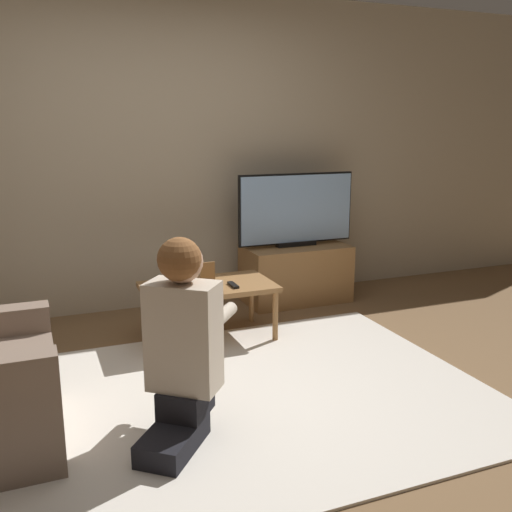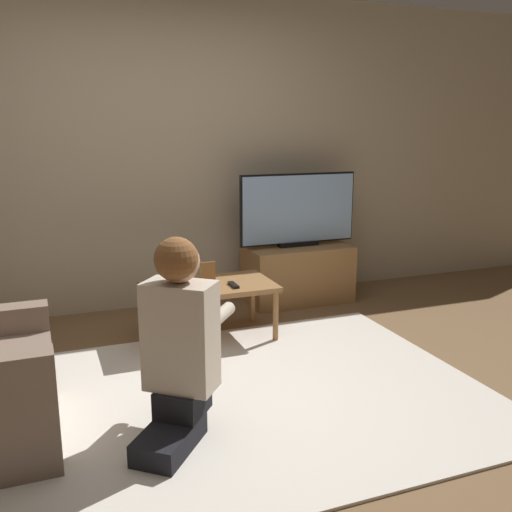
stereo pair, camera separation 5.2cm
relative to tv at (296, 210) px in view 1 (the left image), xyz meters
name	(u,v)px [view 1 (the left image)]	position (x,y,z in m)	size (l,w,h in m)	color
ground_plane	(229,401)	(-1.18, -1.59, -0.82)	(10.00, 10.00, 0.00)	brown
wall_back	(150,153)	(-1.18, 0.34, 0.48)	(10.00, 0.06, 2.60)	tan
rug	(229,400)	(-1.18, -1.59, -0.81)	(2.98, 2.11, 0.02)	silver
tv_stand	(296,273)	(0.00, 0.00, -0.57)	(0.91, 0.49, 0.50)	olive
tv	(296,210)	(0.00, 0.00, 0.00)	(1.06, 0.08, 0.63)	black
coffee_table	(208,290)	(-1.00, -0.62, -0.44)	(0.93, 0.55, 0.41)	olive
person_kneeling	(183,338)	(-1.50, -1.87, -0.28)	(0.67, 0.75, 1.01)	black
picture_frame	(207,272)	(-0.98, -0.56, -0.33)	(0.11, 0.01, 0.15)	olive
table_lamp	(181,269)	(-1.16, -0.51, -0.30)	(0.18, 0.18, 0.17)	#4C3823
remote	(233,285)	(-0.84, -0.73, -0.39)	(0.04, 0.15, 0.02)	black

